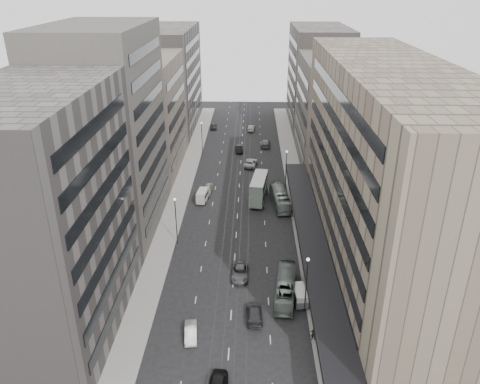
# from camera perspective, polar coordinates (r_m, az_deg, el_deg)

# --- Properties ---
(ground) EXTENTS (220.00, 220.00, 0.00)m
(ground) POSITION_cam_1_polar(r_m,az_deg,el_deg) (68.17, -0.88, -11.55)
(ground) COLOR black
(ground) RESTS_ON ground
(sidewalk_right) EXTENTS (4.00, 125.00, 0.15)m
(sidewalk_right) POSITION_cam_1_polar(r_m,az_deg,el_deg) (101.26, 6.75, 1.11)
(sidewalk_right) COLOR gray
(sidewalk_right) RESTS_ON ground
(sidewalk_left) EXTENTS (4.00, 125.00, 0.15)m
(sidewalk_left) POSITION_cam_1_polar(r_m,az_deg,el_deg) (101.82, -6.83, 1.24)
(sidewalk_left) COLOR gray
(sidewalk_left) RESTS_ON ground
(department_store) EXTENTS (19.20, 60.00, 30.00)m
(department_store) POSITION_cam_1_polar(r_m,az_deg,el_deg) (70.48, 17.03, 2.48)
(department_store) COLOR gray
(department_store) RESTS_ON ground
(building_right_mid) EXTENTS (15.00, 28.00, 24.00)m
(building_right_mid) POSITION_cam_1_polar(r_m,az_deg,el_deg) (112.25, 11.33, 9.62)
(building_right_mid) COLOR #4E4A43
(building_right_mid) RESTS_ON ground
(building_right_far) EXTENTS (15.00, 32.00, 28.00)m
(building_right_far) POSITION_cam_1_polar(r_m,az_deg,el_deg) (140.74, 9.46, 13.60)
(building_right_far) COLOR #68625D
(building_right_far) RESTS_ON ground
(building_left_a) EXTENTS (15.00, 28.00, 30.00)m
(building_left_a) POSITION_cam_1_polar(r_m,az_deg,el_deg) (58.42, -22.92, -3.08)
(building_left_a) COLOR #68625D
(building_left_a) RESTS_ON ground
(building_left_b) EXTENTS (15.00, 26.00, 34.00)m
(building_left_b) POSITION_cam_1_polar(r_m,az_deg,el_deg) (81.11, -15.90, 7.05)
(building_left_b) COLOR #4E4A43
(building_left_b) RESTS_ON ground
(building_left_c) EXTENTS (15.00, 28.00, 25.00)m
(building_left_c) POSITION_cam_1_polar(r_m,az_deg,el_deg) (107.38, -11.64, 9.19)
(building_left_c) COLOR gray
(building_left_c) RESTS_ON ground
(building_left_d) EXTENTS (15.00, 38.00, 28.00)m
(building_left_d) POSITION_cam_1_polar(r_m,az_deg,el_deg) (138.56, -8.78, 13.47)
(building_left_d) COLOR #68625D
(building_left_d) RESTS_ON ground
(lamp_right_near) EXTENTS (0.44, 0.44, 8.32)m
(lamp_right_near) POSITION_cam_1_polar(r_m,az_deg,el_deg) (61.47, 8.13, -10.41)
(lamp_right_near) COLOR #262628
(lamp_right_near) RESTS_ON ground
(lamp_right_far) EXTENTS (0.44, 0.44, 8.32)m
(lamp_right_far) POSITION_cam_1_polar(r_m,az_deg,el_deg) (96.81, 5.66, 3.31)
(lamp_right_far) COLOR #262628
(lamp_right_far) RESTS_ON ground
(lamp_left_near) EXTENTS (0.44, 0.44, 8.32)m
(lamp_left_near) POSITION_cam_1_polar(r_m,az_deg,el_deg) (76.53, -7.84, -2.85)
(lamp_left_near) COLOR #262628
(lamp_left_near) RESTS_ON ground
(lamp_left_far) EXTENTS (0.44, 0.44, 8.32)m
(lamp_left_far) POSITION_cam_1_polar(r_m,az_deg,el_deg) (116.03, -4.67, 7.01)
(lamp_left_far) COLOR #262628
(lamp_left_far) RESTS_ON ground
(bus_near) EXTENTS (3.65, 10.66, 2.91)m
(bus_near) POSITION_cam_1_polar(r_m,az_deg,el_deg) (66.06, 5.58, -11.47)
(bus_near) COLOR slate
(bus_near) RESTS_ON ground
(bus_far) EXTENTS (3.70, 11.19, 3.06)m
(bus_far) POSITION_cam_1_polar(r_m,az_deg,el_deg) (90.76, 4.91, -0.69)
(bus_far) COLOR #96A197
(bus_far) RESTS_ON ground
(double_decker) EXTENTS (3.83, 9.37, 4.98)m
(double_decker) POSITION_cam_1_polar(r_m,az_deg,el_deg) (91.65, 2.31, 0.44)
(double_decker) COLOR gray
(double_decker) RESTS_ON ground
(vw_microbus) EXTENTS (2.11, 3.99, 2.07)m
(vw_microbus) POSITION_cam_1_polar(r_m,az_deg,el_deg) (65.32, 7.29, -12.37)
(vw_microbus) COLOR #505357
(vw_microbus) RESTS_ON ground
(panel_van) EXTENTS (2.31, 4.06, 2.44)m
(panel_van) POSITION_cam_1_polar(r_m,az_deg,el_deg) (91.99, -4.61, -0.45)
(panel_van) COLOR beige
(panel_van) RESTS_ON ground
(sedan_1) EXTENTS (1.93, 4.30, 1.37)m
(sedan_1) POSITION_cam_1_polar(r_m,az_deg,el_deg) (60.18, -6.03, -16.64)
(sedan_1) COLOR silver
(sedan_1) RESTS_ON ground
(sedan_2) EXTENTS (2.46, 5.27, 1.46)m
(sedan_2) POSITION_cam_1_polar(r_m,az_deg,el_deg) (69.91, -0.02, -9.78)
(sedan_2) COLOR #515153
(sedan_2) RESTS_ON ground
(sedan_3) EXTENTS (2.25, 5.19, 1.49)m
(sedan_3) POSITION_cam_1_polar(r_m,az_deg,el_deg) (62.59, 1.76, -14.52)
(sedan_3) COLOR #2A2A2C
(sedan_3) RESTS_ON ground
(sedan_4) EXTENTS (2.29, 4.91, 1.62)m
(sedan_4) POSITION_cam_1_polar(r_m,az_deg,el_deg) (96.08, -4.00, 0.36)
(sedan_4) COLOR #A89E8B
(sedan_4) RESTS_ON ground
(sedan_5) EXTENTS (2.08, 4.78, 1.53)m
(sedan_5) POSITION_cam_1_polar(r_m,az_deg,el_deg) (118.86, -0.10, 5.27)
(sedan_5) COLOR black
(sedan_5) RESTS_ON ground
(sedan_6) EXTENTS (3.40, 6.10, 1.61)m
(sedan_6) POSITION_cam_1_polar(r_m,az_deg,el_deg) (109.76, 1.31, 3.60)
(sedan_6) COLOR #B9B9B5
(sedan_6) RESTS_ON ground
(sedan_7) EXTENTS (2.59, 5.90, 1.69)m
(sedan_7) POSITION_cam_1_polar(r_m,az_deg,el_deg) (123.16, 3.11, 5.97)
(sedan_7) COLOR #5B5B5D
(sedan_7) RESTS_ON ground
(sedan_8) EXTENTS (1.88, 4.38, 1.48)m
(sedan_8) POSITION_cam_1_polar(r_m,az_deg,el_deg) (137.99, -3.20, 7.99)
(sedan_8) COLOR #272729
(sedan_8) RESTS_ON ground
(sedan_9) EXTENTS (2.03, 4.84, 1.55)m
(sedan_9) POSITION_cam_1_polar(r_m,az_deg,el_deg) (136.18, 1.39, 7.82)
(sedan_9) COLOR gray
(sedan_9) RESTS_ON ground
(pedestrian) EXTENTS (0.75, 0.53, 1.94)m
(pedestrian) POSITION_cam_1_polar(r_m,az_deg,el_deg) (59.72, 8.96, -16.68)
(pedestrian) COLOR black
(pedestrian) RESTS_ON sidewalk_right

